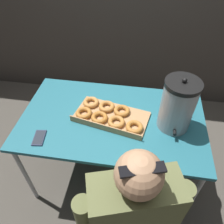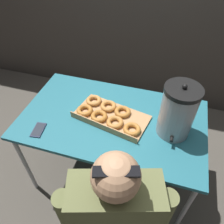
{
  "view_description": "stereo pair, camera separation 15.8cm",
  "coord_description": "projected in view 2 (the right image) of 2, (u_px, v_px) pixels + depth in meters",
  "views": [
    {
      "loc": [
        0.17,
        -1.12,
        1.93
      ],
      "look_at": [
        -0.0,
        0.0,
        0.82
      ],
      "focal_mm": 35.0,
      "sensor_mm": 36.0,
      "label": 1
    },
    {
      "loc": [
        0.33,
        -1.09,
        1.93
      ],
      "look_at": [
        -0.0,
        0.0,
        0.82
      ],
      "focal_mm": 35.0,
      "sensor_mm": 36.0,
      "label": 2
    }
  ],
  "objects": [
    {
      "name": "ground_plane",
      "position": [
        112.0,
        171.0,
        2.16
      ],
      "size": [
        12.0,
        12.0,
        0.0
      ],
      "primitive_type": "plane",
      "color": "#4C473F"
    },
    {
      "name": "folding_table",
      "position": [
        112.0,
        122.0,
        1.66
      ],
      "size": [
        1.36,
        0.8,
        0.76
      ],
      "color": "#236675",
      "rests_on": "ground"
    },
    {
      "name": "donut_box",
      "position": [
        109.0,
        115.0,
        1.62
      ],
      "size": [
        0.58,
        0.38,
        0.05
      ],
      "rotation": [
        0.0,
        0.0,
        -0.2
      ],
      "color": "tan",
      "rests_on": "folding_table"
    },
    {
      "name": "coffee_urn",
      "position": [
        177.0,
        112.0,
        1.4
      ],
      "size": [
        0.23,
        0.26,
        0.41
      ],
      "color": "#939399",
      "rests_on": "folding_table"
    },
    {
      "name": "cell_phone",
      "position": [
        38.0,
        130.0,
        1.54
      ],
      "size": [
        0.09,
        0.14,
        0.01
      ],
      "rotation": [
        0.0,
        0.0,
        0.13
      ],
      "color": "#2D334C",
      "rests_on": "folding_table"
    },
    {
      "name": "person_seated",
      "position": [
        115.0,
        224.0,
        1.27
      ],
      "size": [
        0.58,
        0.34,
        1.23
      ],
      "rotation": [
        0.0,
        0.0,
        3.44
      ],
      "color": "#33332D",
      "rests_on": "ground"
    }
  ]
}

